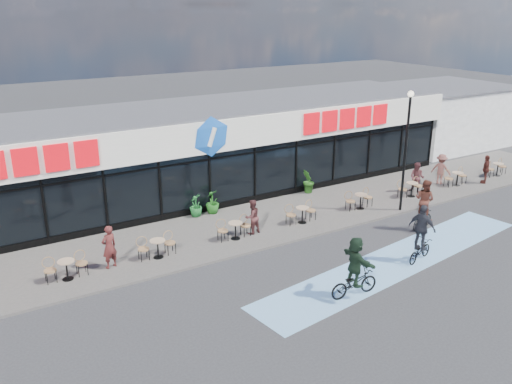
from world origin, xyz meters
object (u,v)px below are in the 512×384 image
Objects in this scene: patron_right at (252,217)px; cyclist_b at (424,206)px; lamp_post at (406,142)px; potted_plant_right at (309,181)px; potted_plant_left at (196,205)px; pedestrian_b at (441,169)px; pedestrian_a at (417,178)px; pedestrian_c at (486,169)px; patron_left at (109,247)px; cyclist_a at (421,238)px; potted_plant_mid at (212,202)px.

patron_right is 0.67× the size of cyclist_b.
patron_right is (-7.59, 1.27, -2.60)m from lamp_post.
lamp_post is 4.42× the size of potted_plant_right.
potted_plant_left is 0.64× the size of pedestrian_b.
cyclist_b is at bearing -66.62° from pedestrian_a.
pedestrian_b is 6.70m from cyclist_b.
pedestrian_a is 1.01× the size of pedestrian_c.
patron_left is at bearing -165.12° from potted_plant_right.
lamp_post is 2.48× the size of cyclist_a.
lamp_post is 3.56× the size of pedestrian_a.
patron_right is at bearing 154.73° from cyclist_b.
potted_plant_left is at bearing 179.33° from potted_plant_right.
potted_plant_right is at bearing -56.58° from pedestrian_c.
pedestrian_b is 10.08m from cyclist_a.
pedestrian_b is (2.22, 0.33, 0.04)m from pedestrian_a.
potted_plant_mid is 0.50× the size of cyclist_b.
potted_plant_right is (6.47, -0.08, 0.11)m from potted_plant_left.
potted_plant_right is 8.57m from cyclist_a.
pedestrian_c reaches higher than potted_plant_left.
patron_left is 0.74× the size of cyclist_b.
pedestrian_c is 8.19m from cyclist_b.
cyclist_b reaches higher than pedestrian_a.
potted_plant_left is 0.94× the size of potted_plant_mid.
patron_left is 1.10× the size of patron_right.
potted_plant_mid is at bearing -49.13° from pedestrian_c.
potted_plant_right is (-2.35, 4.30, -2.72)m from lamp_post.
lamp_post is 3.20m from cyclist_b.
cyclist_a is at bearing 135.27° from patron_left.
pedestrian_a is at bearing 29.44° from lamp_post.
pedestrian_a is at bearing 171.93° from patron_right.
pedestrian_a is at bearing 76.65° from pedestrian_b.
potted_plant_left is 16.34m from pedestrian_c.
cyclist_a reaches higher than cyclist_b.
potted_plant_mid is at bearing -169.67° from patron_left.
potted_plant_left is 5.91m from patron_left.
potted_plant_left is 11.80m from pedestrian_a.
potted_plant_left is at bearing -77.81° from patron_right.
cyclist_a is at bearing -95.91° from potted_plant_right.
cyclist_b is at bearing -16.57° from pedestrian_c.
cyclist_b is (1.68, -6.30, 0.32)m from potted_plant_right.
potted_plant_right is 0.56× the size of cyclist_a.
potted_plant_left is at bearing -165.43° from patron_left.
patron_right is 0.96× the size of pedestrian_c.
pedestrian_c is at bearing 168.22° from patron_right.
pedestrian_a is (10.59, -2.85, 0.23)m from potted_plant_mid.
cyclist_a is at bearing -68.97° from pedestrian_a.
potted_plant_right is 6.53m from cyclist_b.
potted_plant_mid is 3.10m from patron_right.
pedestrian_c is 0.70× the size of cyclist_b.
potted_plant_right is at bearing 104.93° from cyclist_b.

